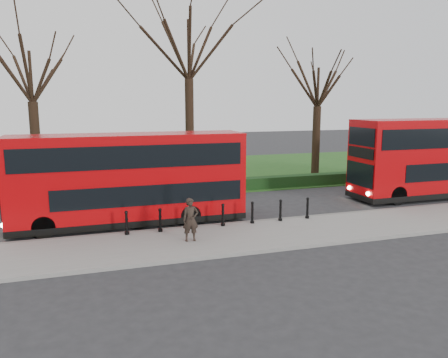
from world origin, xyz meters
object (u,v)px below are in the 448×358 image
object	(u,v)px
pedestrian	(191,220)
bollard_row	(223,215)
bus_rear	(443,158)
bus_lead	(130,180)

from	to	relation	value
pedestrian	bollard_row	bearing A→B (deg)	44.49
bus_rear	pedestrian	size ratio (longest dim) A/B	6.69
bollard_row	bus_rear	size ratio (longest dim) A/B	0.74
bus_lead	bus_rear	xyz separation A→B (m)	(19.07, 0.57, 0.23)
bollard_row	pedestrian	distance (m)	2.60
bus_lead	bus_rear	distance (m)	19.08
bus_lead	bollard_row	bearing A→B (deg)	-28.54
bollard_row	bus_rear	xyz separation A→B (m)	(15.13, 2.71, 1.75)
bus_rear	pedestrian	xyz separation A→B (m)	(-17.06, -4.40, -1.36)
bus_lead	pedestrian	bearing A→B (deg)	-62.33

